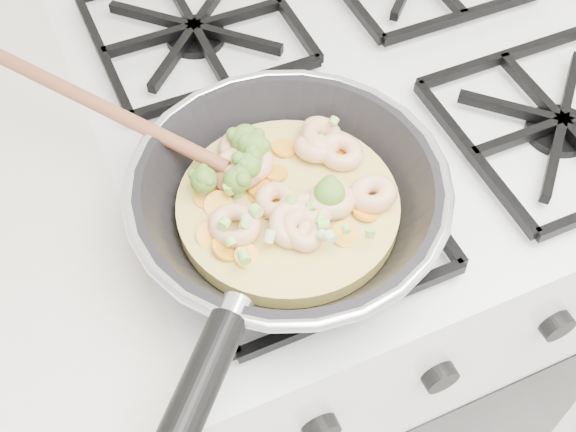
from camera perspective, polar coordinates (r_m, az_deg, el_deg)
name	(u,v)px	position (r m, az deg, el deg)	size (l,w,h in m)	color
stove	(343,287)	(1.20, 4.27, -5.45)	(0.60, 0.60, 0.92)	white
skillet	(284,200)	(0.67, -0.28, 1.21)	(0.37, 0.48, 0.09)	black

